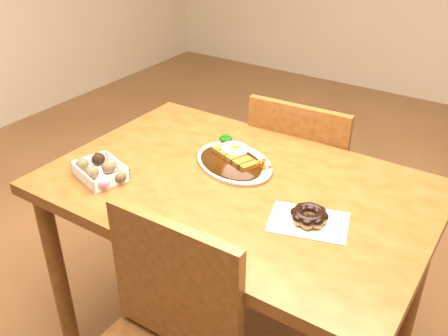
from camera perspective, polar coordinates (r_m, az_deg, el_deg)
The scene contains 5 objects.
table at distance 1.63m, azimuth 1.48°, elevation -4.67°, with size 1.20×0.80×0.75m.
chair_far at distance 2.13m, azimuth 9.16°, elevation -1.60°, with size 0.44×0.44×0.87m.
katsu_curry_plate at distance 1.67m, azimuth 1.16°, elevation 0.92°, with size 0.36×0.32×0.06m.
donut_box at distance 1.64m, azimuth -13.95°, elevation -0.30°, with size 0.20×0.17×0.05m.
pon_de_ring at distance 1.41m, azimuth 9.70°, elevation -5.43°, with size 0.25×0.21×0.04m.
Camera 1 is at (0.71, -1.14, 1.58)m, focal length 40.00 mm.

